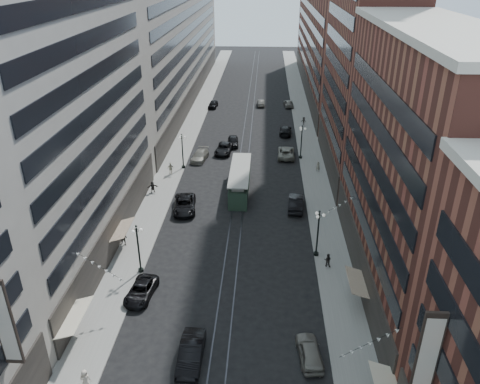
% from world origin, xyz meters
% --- Properties ---
extents(ground, '(220.00, 220.00, 0.00)m').
position_xyz_m(ground, '(0.00, 60.00, 0.00)').
color(ground, black).
rests_on(ground, ground).
extents(sidewalk_west, '(4.00, 180.00, 0.15)m').
position_xyz_m(sidewalk_west, '(-11.00, 70.00, 0.07)').
color(sidewalk_west, gray).
rests_on(sidewalk_west, ground).
extents(sidewalk_east, '(4.00, 180.00, 0.15)m').
position_xyz_m(sidewalk_east, '(11.00, 70.00, 0.07)').
color(sidewalk_east, gray).
rests_on(sidewalk_east, ground).
extents(rail_west, '(0.12, 180.00, 0.02)m').
position_xyz_m(rail_west, '(-0.70, 70.00, 0.01)').
color(rail_west, '#2D2D33').
rests_on(rail_west, ground).
extents(rail_east, '(0.12, 180.00, 0.02)m').
position_xyz_m(rail_east, '(0.70, 70.00, 0.01)').
color(rail_east, '#2D2D33').
rests_on(rail_east, ground).
extents(building_west_mid, '(8.00, 36.00, 28.00)m').
position_xyz_m(building_west_mid, '(-17.00, 33.00, 14.00)').
color(building_west_mid, '#9F9A8D').
rests_on(building_west_mid, ground).
extents(building_west_far, '(8.00, 90.00, 26.00)m').
position_xyz_m(building_west_far, '(-17.00, 96.00, 13.00)').
color(building_west_far, '#9F9A8D').
rests_on(building_west_far, ground).
extents(building_east_mid, '(8.00, 30.00, 24.00)m').
position_xyz_m(building_east_mid, '(17.00, 28.00, 12.00)').
color(building_east_mid, brown).
rests_on(building_east_mid, ground).
extents(building_east_tower, '(8.00, 26.00, 42.00)m').
position_xyz_m(building_east_tower, '(17.00, 56.00, 21.00)').
color(building_east_tower, brown).
rests_on(building_east_tower, ground).
extents(building_east_far, '(8.00, 72.00, 24.00)m').
position_xyz_m(building_east_far, '(17.00, 105.00, 12.00)').
color(building_east_far, brown).
rests_on(building_east_far, ground).
extents(lamppost_sw_far, '(1.03, 1.14, 5.52)m').
position_xyz_m(lamppost_sw_far, '(-9.20, 28.00, 3.10)').
color(lamppost_sw_far, black).
rests_on(lamppost_sw_far, sidewalk_west).
extents(lamppost_sw_mid, '(1.03, 1.14, 5.52)m').
position_xyz_m(lamppost_sw_mid, '(-9.20, 55.00, 3.10)').
color(lamppost_sw_mid, black).
rests_on(lamppost_sw_mid, sidewalk_west).
extents(lamppost_se_far, '(1.03, 1.14, 5.52)m').
position_xyz_m(lamppost_se_far, '(9.20, 32.00, 3.10)').
color(lamppost_se_far, black).
rests_on(lamppost_se_far, sidewalk_east).
extents(lamppost_se_mid, '(1.03, 1.14, 5.52)m').
position_xyz_m(lamppost_se_mid, '(9.20, 60.00, 3.10)').
color(lamppost_se_mid, black).
rests_on(lamppost_se_mid, sidewalk_east).
extents(streetcar, '(2.67, 12.05, 3.33)m').
position_xyz_m(streetcar, '(0.00, 47.60, 1.54)').
color(streetcar, '#253B2C').
rests_on(streetcar, ground).
extents(car_2, '(2.79, 5.12, 1.36)m').
position_xyz_m(car_2, '(-8.20, 24.18, 0.68)').
color(car_2, black).
rests_on(car_2, ground).
extents(car_4, '(2.28, 4.62, 1.51)m').
position_xyz_m(car_4, '(7.31, 17.19, 0.76)').
color(car_4, slate).
rests_on(car_4, ground).
extents(car_5, '(1.84, 5.22, 1.72)m').
position_xyz_m(car_5, '(-2.20, 16.38, 0.86)').
color(car_5, black).
rests_on(car_5, ground).
extents(pedestrian_1, '(0.83, 0.46, 1.68)m').
position_xyz_m(pedestrian_1, '(-9.71, 13.27, 0.99)').
color(pedestrian_1, beige).
rests_on(pedestrian_1, sidewalk_west).
extents(pedestrian_2, '(0.97, 0.60, 1.89)m').
position_xyz_m(pedestrian_2, '(-12.33, 32.79, 1.10)').
color(pedestrian_2, black).
rests_on(pedestrian_2, sidewalk_west).
extents(car_7, '(3.43, 6.20, 1.64)m').
position_xyz_m(car_7, '(-6.80, 41.57, 0.82)').
color(car_7, black).
rests_on(car_7, ground).
extents(car_8, '(2.78, 5.39, 1.50)m').
position_xyz_m(car_8, '(-7.09, 58.61, 0.75)').
color(car_8, gray).
rests_on(car_8, ground).
extents(car_9, '(2.04, 4.45, 1.48)m').
position_xyz_m(car_9, '(-8.15, 88.68, 0.74)').
color(car_9, black).
rests_on(car_9, ground).
extents(car_10, '(2.24, 5.39, 1.73)m').
position_xyz_m(car_10, '(7.52, 42.79, 0.87)').
color(car_10, black).
rests_on(car_10, ground).
extents(car_11, '(2.81, 5.82, 1.60)m').
position_xyz_m(car_11, '(6.86, 60.68, 0.80)').
color(car_11, gray).
rests_on(car_11, ground).
extents(car_12, '(2.47, 5.34, 1.51)m').
position_xyz_m(car_12, '(7.13, 71.81, 0.75)').
color(car_12, black).
rests_on(car_12, ground).
extents(car_13, '(2.12, 4.68, 1.56)m').
position_xyz_m(car_13, '(-2.20, 65.51, 0.78)').
color(car_13, black).
rests_on(car_13, ground).
extents(car_14, '(1.71, 4.25, 1.37)m').
position_xyz_m(car_14, '(2.28, 90.52, 0.69)').
color(car_14, '#646159').
rests_on(car_14, ground).
extents(pedestrian_5, '(1.56, 0.94, 1.63)m').
position_xyz_m(pedestrian_5, '(-12.01, 46.24, 0.96)').
color(pedestrian_5, black).
rests_on(pedestrian_5, sidewalk_west).
extents(pedestrian_6, '(1.17, 0.79, 1.83)m').
position_xyz_m(pedestrian_6, '(-10.67, 52.48, 1.07)').
color(pedestrian_6, '#BCB79C').
rests_on(pedestrian_6, sidewalk_west).
extents(pedestrian_7, '(0.82, 0.58, 1.53)m').
position_xyz_m(pedestrian_7, '(10.18, 29.96, 0.91)').
color(pedestrian_7, black).
rests_on(pedestrian_7, sidewalk_east).
extents(pedestrian_8, '(0.61, 0.42, 1.63)m').
position_xyz_m(pedestrian_8, '(11.48, 54.72, 0.96)').
color(pedestrian_8, '#A19A85').
rests_on(pedestrian_8, sidewalk_east).
extents(pedestrian_9, '(1.09, 0.68, 1.58)m').
position_xyz_m(pedestrian_9, '(10.82, 77.13, 0.94)').
color(pedestrian_9, black).
rests_on(pedestrian_9, sidewalk_east).
extents(car_extra_0, '(2.36, 4.76, 1.56)m').
position_xyz_m(car_extra_0, '(8.40, 90.10, 0.78)').
color(car_extra_0, slate).
rests_on(car_extra_0, ground).
extents(car_extra_1, '(3.09, 5.74, 1.53)m').
position_xyz_m(car_extra_1, '(-3.46, 61.86, 0.77)').
color(car_extra_1, black).
rests_on(car_extra_1, ground).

